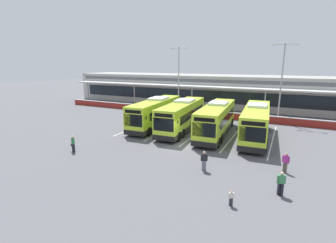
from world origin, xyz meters
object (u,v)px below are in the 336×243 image
coach_bus_leftmost (156,113)px  pedestrian_near_bin (281,183)px  coach_bus_right_centre (256,123)px  pedestrian_approaching_bus (286,162)px  pedestrian_child (231,198)px  pedestrian_in_dark_coat (204,160)px  lamp_post_west (179,75)px  pedestrian_with_handbag (73,143)px  lamp_post_centre (282,78)px  coach_bus_centre (216,120)px  coach_bus_left_centre (182,116)px

coach_bus_leftmost → pedestrian_near_bin: coach_bus_leftmost is taller
coach_bus_right_centre → pedestrian_approaching_bus: (3.31, -8.53, -0.91)m
coach_bus_right_centre → pedestrian_child: (0.57, -15.00, -1.24)m
pedestrian_in_dark_coat → coach_bus_right_centre: bearing=77.5°
pedestrian_near_bin → lamp_post_west: (-17.48, 23.36, 5.42)m
pedestrian_near_bin → lamp_post_west: bearing=126.8°
pedestrian_with_handbag → lamp_post_centre: 28.61m
coach_bus_leftmost → coach_bus_centre: size_ratio=1.00×
coach_bus_left_centre → lamp_post_centre: (10.72, 10.39, 4.50)m
pedestrian_approaching_bus → coach_bus_right_centre: bearing=111.2°
coach_bus_right_centre → pedestrian_near_bin: bearing=-75.8°
pedestrian_child → coach_bus_centre: bearing=108.8°
coach_bus_leftmost → coach_bus_left_centre: bearing=-3.8°
coach_bus_left_centre → pedestrian_in_dark_coat: bearing=-59.0°
coach_bus_leftmost → coach_bus_right_centre: bearing=0.3°
pedestrian_child → pedestrian_near_bin: bearing=45.7°
pedestrian_approaching_bus → lamp_post_west: size_ratio=0.15×
coach_bus_leftmost → pedestrian_approaching_bus: coach_bus_leftmost is taller
coach_bus_centre → pedestrian_approaching_bus: size_ratio=7.59×
lamp_post_centre → coach_bus_centre: bearing=-120.9°
pedestrian_near_bin → pedestrian_approaching_bus: same height
pedestrian_with_handbag → pedestrian_approaching_bus: bearing=12.0°
coach_bus_leftmost → pedestrian_with_handbag: coach_bus_leftmost is taller
pedestrian_child → pedestrian_approaching_bus: pedestrian_approaching_bus is taller
coach_bus_left_centre → pedestrian_with_handbag: (-6.14, -12.08, -0.93)m
pedestrian_with_handbag → pedestrian_approaching_bus: 18.69m
coach_bus_right_centre → pedestrian_in_dark_coat: 11.26m
coach_bus_leftmost → lamp_post_centre: (14.67, 10.13, 4.50)m
coach_bus_leftmost → pedestrian_near_bin: bearing=-37.7°
pedestrian_in_dark_coat → lamp_post_centre: (4.32, 21.02, 5.42)m
pedestrian_with_handbag → pedestrian_in_dark_coat: (12.54, 1.45, 0.02)m
coach_bus_centre → pedestrian_in_dark_coat: 10.74m
coach_bus_centre → lamp_post_west: lamp_post_west is taller
coach_bus_left_centre → pedestrian_approaching_bus: coach_bus_left_centre is taller
pedestrian_with_handbag → pedestrian_near_bin: same height
pedestrian_approaching_bus → pedestrian_child: bearing=-113.0°
coach_bus_left_centre → lamp_post_west: size_ratio=1.12×
pedestrian_approaching_bus → lamp_post_centre: size_ratio=0.15×
coach_bus_left_centre → coach_bus_right_centre: size_ratio=1.00×
coach_bus_left_centre → pedestrian_in_dark_coat: coach_bus_left_centre is taller
coach_bus_left_centre → pedestrian_child: (9.39, -14.68, -1.24)m
pedestrian_child → pedestrian_approaching_bus: size_ratio=0.62×
coach_bus_left_centre → lamp_post_centre: size_ratio=1.12×
coach_bus_right_centre → pedestrian_child: bearing=-87.8°
pedestrian_with_handbag → coach_bus_left_centre: bearing=63.0°
coach_bus_left_centre → lamp_post_centre: 15.59m
lamp_post_west → lamp_post_centre: size_ratio=1.00×
pedestrian_with_handbag → coach_bus_centre: bearing=48.6°
coach_bus_centre → pedestrian_with_handbag: size_ratio=7.59×
pedestrian_child → pedestrian_near_bin: pedestrian_near_bin is taller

